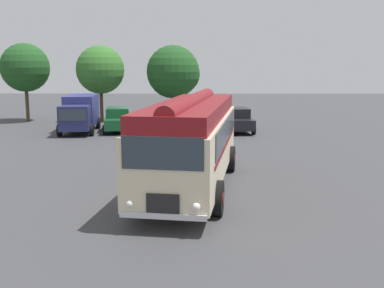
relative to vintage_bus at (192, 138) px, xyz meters
The scene contains 10 objects.
ground_plane 2.25m from the vintage_bus, 144.77° to the right, with size 120.00×120.00×0.00m, color #3D3D3F.
vintage_bus is the anchor object (origin of this frame).
car_near_left 15.66m from the vintage_bus, 109.70° to the left, with size 2.42×4.41×1.66m.
car_mid_left 14.07m from the vintage_bus, 100.34° to the left, with size 2.01×4.22×1.66m.
car_mid_right 13.83m from the vintage_bus, 89.86° to the left, with size 2.30×4.36×1.66m.
car_far_right 14.95m from the vintage_bus, 78.17° to the left, with size 2.25×4.34×1.66m.
box_van 16.70m from the vintage_bus, 118.15° to the left, with size 2.70×5.91×2.50m.
tree_far_left 25.04m from the vintage_bus, 123.77° to the left, with size 3.95×3.95×6.39m.
tree_left_of_centre 22.02m from the vintage_bus, 110.44° to the left, with size 3.91×3.91×6.19m.
tree_centre 20.58m from the vintage_bus, 94.16° to the left, with size 4.33×4.28×6.21m.
Camera 1 is at (1.09, -15.72, 4.51)m, focal length 42.00 mm.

